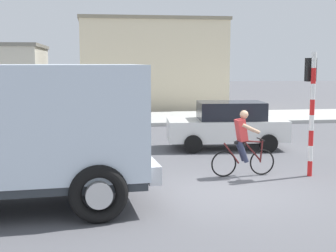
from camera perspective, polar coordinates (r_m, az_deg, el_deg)
name	(u,v)px	position (r m, az deg, el deg)	size (l,w,h in m)	color
ground_plane	(237,190)	(11.42, 8.06, -7.51)	(120.00, 120.00, 0.00)	#56565B
sidewalk_far	(159,118)	(24.76, -1.09, 0.92)	(80.00, 5.00, 0.16)	#ADADA8
truck_foreground	(12,127)	(10.09, -17.84, -0.13)	(5.58, 3.12, 2.90)	silver
cyclist	(243,143)	(12.68, 8.81, -2.01)	(1.73, 0.50, 1.72)	black
traffic_light_pole	(311,97)	(12.99, 16.49, 3.34)	(0.24, 0.43, 3.20)	red
car_red_near	(228,125)	(16.68, 7.02, 0.15)	(4.13, 2.14, 1.60)	white
pedestrian_near_kerb	(126,115)	(19.19, -4.95, 1.24)	(0.34, 0.22, 1.62)	#2D334C
building_mid_block	(150,64)	(31.46, -2.15, 7.27)	(8.83, 7.13, 5.56)	beige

